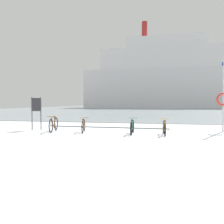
% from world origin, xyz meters
% --- Properties ---
extents(ground, '(80.00, 132.00, 0.08)m').
position_xyz_m(ground, '(0.00, 53.90, -0.04)').
color(ground, silver).
extents(bike_rack, '(6.32, 0.21, 0.31)m').
position_xyz_m(bike_rack, '(-0.42, 4.09, 0.27)').
color(bike_rack, '#4C5156').
rests_on(bike_rack, ground).
extents(bicycle_0, '(0.54, 1.77, 0.85)m').
position_xyz_m(bicycle_0, '(-3.33, 4.03, 0.38)').
color(bicycle_0, black).
rests_on(bicycle_0, ground).
extents(bicycle_1, '(0.52, 1.55, 0.74)m').
position_xyz_m(bicycle_1, '(-1.65, 4.06, 0.34)').
color(bicycle_1, black).
rests_on(bicycle_1, ground).
extents(bicycle_2, '(0.46, 1.76, 0.77)m').
position_xyz_m(bicycle_2, '(0.93, 3.96, 0.35)').
color(bicycle_2, black).
rests_on(bicycle_2, ground).
extents(bicycle_3, '(0.46, 1.68, 0.76)m').
position_xyz_m(bicycle_3, '(2.48, 3.92, 0.34)').
color(bicycle_3, black).
rests_on(bicycle_3, ground).
extents(info_sign, '(0.54, 0.20, 1.87)m').
position_xyz_m(info_sign, '(-4.64, 4.54, 1.26)').
color(info_sign, '#33383D').
rests_on(info_sign, ground).
extents(rescue_post, '(0.70, 0.11, 3.84)m').
position_xyz_m(rescue_post, '(5.54, 5.84, 1.84)').
color(rescue_post, silver).
rests_on(rescue_post, ground).
extents(ferry_ship, '(52.32, 10.04, 26.48)m').
position_xyz_m(ferry_ship, '(4.25, 64.95, 8.87)').
color(ferry_ship, white).
rests_on(ferry_ship, ground).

